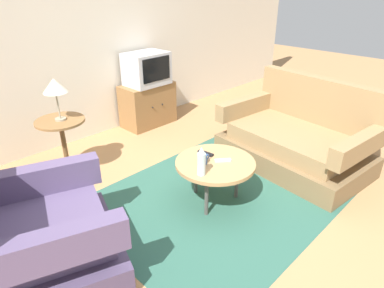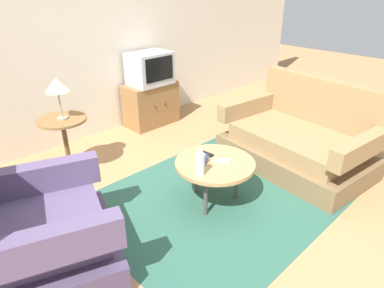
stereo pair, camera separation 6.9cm
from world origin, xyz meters
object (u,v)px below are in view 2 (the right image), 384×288
(vase, at_px, (200,162))
(couch, at_px, (300,141))
(coffee_table, at_px, (215,165))
(tv_remote_silver, at_px, (223,161))
(side_table, at_px, (65,135))
(mug, at_px, (202,159))
(tv_remote_dark, at_px, (206,153))
(armchair, at_px, (38,236))
(tv_stand, at_px, (151,104))
(television, at_px, (150,68))
(table_lamp, at_px, (57,86))

(vase, bearing_deg, couch, -4.35)
(coffee_table, bearing_deg, tv_remote_silver, -41.54)
(side_table, bearing_deg, mug, -65.89)
(couch, relative_size, tv_remote_dark, 10.12)
(coffee_table, height_order, side_table, side_table)
(armchair, bearing_deg, tv_stand, 145.55)
(couch, height_order, side_table, couch)
(side_table, distance_m, tv_stand, 1.62)
(side_table, distance_m, mug, 1.56)
(tv_remote_dark, bearing_deg, television, -29.58)
(coffee_table, xyz_separation_m, vase, (-0.26, -0.06, 0.16))
(television, distance_m, table_lamp, 1.61)
(tv_stand, height_order, tv_remote_silver, tv_stand)
(couch, xyz_separation_m, television, (-0.45, 2.13, 0.54))
(tv_remote_silver, bearing_deg, mug, -177.13)
(tv_stand, bearing_deg, vase, -117.39)
(tv_stand, relative_size, mug, 5.75)
(armchair, height_order, mug, armchair)
(tv_stand, bearing_deg, couch, -78.25)
(television, relative_size, table_lamp, 1.32)
(side_table, xyz_separation_m, table_lamp, (0.01, -0.01, 0.53))
(couch, xyz_separation_m, tv_stand, (-0.45, 2.16, 0.01))
(tv_remote_dark, bearing_deg, tv_stand, -29.35)
(tv_stand, distance_m, mug, 2.12)
(tv_remote_silver, bearing_deg, television, 107.91)
(couch, bearing_deg, television, 18.27)
(couch, bearing_deg, table_lamp, 56.48)
(television, bearing_deg, tv_remote_silver, -110.45)
(side_table, distance_m, table_lamp, 0.53)
(couch, xyz_separation_m, table_lamp, (-1.98, 1.66, 0.70))
(television, height_order, table_lamp, table_lamp)
(armchair, distance_m, tv_remote_dark, 1.60)
(side_table, bearing_deg, vase, -72.74)
(coffee_table, height_order, table_lamp, table_lamp)
(coffee_table, height_order, television, television)
(vase, bearing_deg, coffee_table, 13.77)
(side_table, height_order, tv_remote_dark, side_table)
(mug, height_order, tv_remote_dark, mug)
(table_lamp, height_order, vase, table_lamp)
(armchair, height_order, vase, armchair)
(television, height_order, tv_remote_dark, television)
(tv_stand, bearing_deg, mug, -115.21)
(table_lamp, distance_m, tv_remote_silver, 1.80)
(mug, bearing_deg, armchair, 170.47)
(table_lamp, bearing_deg, coffee_table, -63.69)
(vase, height_order, tv_remote_silver, vase)
(vase, bearing_deg, television, 62.37)
(side_table, relative_size, television, 1.12)
(armchair, xyz_separation_m, television, (2.34, 1.65, 0.52))
(vase, relative_size, tv_remote_dark, 1.56)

